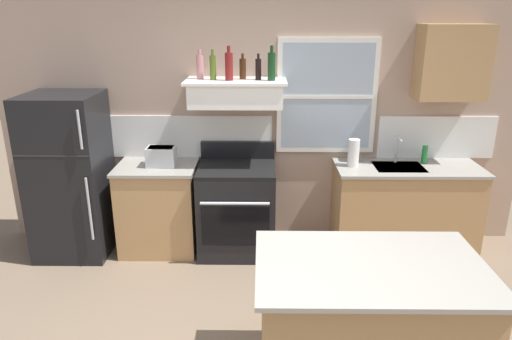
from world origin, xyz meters
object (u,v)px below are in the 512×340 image
dish_soap_bottle (424,155)px  bottle_olive_oil_square (213,67)px  bottle_balsamic_dark (258,69)px  bottle_dark_green_wine (272,66)px  kitchen_island (366,327)px  bottle_brown_stout (243,68)px  paper_towel_roll (354,153)px  toaster (161,156)px  refrigerator (70,176)px  bottle_red_label_wine (229,66)px  bottle_rose_pink (200,67)px  stove_range (237,208)px

dish_soap_bottle → bottle_olive_oil_square: bearing=-178.6°
bottle_balsamic_dark → bottle_dark_green_wine: bottle_dark_green_wine is taller
dish_soap_bottle → kitchen_island: 2.30m
bottle_dark_green_wine → bottle_olive_oil_square: bearing=176.5°
bottle_brown_stout → dish_soap_bottle: size_ratio=1.34×
paper_towel_roll → bottle_olive_oil_square: bearing=178.0°
toaster → bottle_olive_oil_square: bearing=6.1°
refrigerator → bottle_dark_green_wine: bottle_dark_green_wine is taller
dish_soap_bottle → bottle_dark_green_wine: bearing=-176.8°
toaster → bottle_olive_oil_square: size_ratio=1.06×
bottle_red_label_wine → bottle_brown_stout: bottle_red_label_wine is taller
refrigerator → bottle_dark_green_wine: (1.99, 0.07, 1.07)m
bottle_dark_green_wine → dish_soap_bottle: size_ratio=1.77×
refrigerator → bottle_brown_stout: bearing=5.4°
refrigerator → bottle_rose_pink: bottle_rose_pink is taller
bottle_olive_oil_square → bottle_red_label_wine: 0.16m
toaster → bottle_red_label_wine: bottle_red_label_wine is taller
bottle_rose_pink → kitchen_island: bearing=-58.3°
paper_towel_roll → kitchen_island: paper_towel_roll is taller
bottle_olive_oil_square → paper_towel_roll: bottle_olive_oil_square is taller
toaster → bottle_red_label_wine: 1.10m
bottle_rose_pink → bottle_olive_oil_square: 0.15m
bottle_red_label_wine → bottle_balsamic_dark: 0.28m
bottle_balsamic_dark → dish_soap_bottle: 1.87m
stove_range → bottle_dark_green_wine: bottle_dark_green_wine is taller
bottle_dark_green_wine → kitchen_island: 2.46m
stove_range → bottle_brown_stout: 1.39m
stove_range → kitchen_island: size_ratio=0.78×
stove_range → bottle_red_label_wine: bearing=136.9°
bottle_red_label_wine → bottle_brown_stout: 0.15m
kitchen_island → bottle_red_label_wine: bearing=116.7°
paper_towel_roll → dish_soap_bottle: size_ratio=1.50×
refrigerator → bottle_brown_stout: size_ratio=6.77×
toaster → bottle_olive_oil_square: 1.01m
toaster → bottle_brown_stout: bottle_brown_stout is taller
toaster → bottle_rose_pink: size_ratio=1.08×
toaster → dish_soap_bottle: bearing=2.4°
refrigerator → bottle_balsamic_dark: (1.86, 0.13, 1.03)m
refrigerator → bottle_rose_pink: 1.68m
paper_towel_roll → kitchen_island: bearing=-97.1°
bottle_brown_stout → dish_soap_bottle: bearing=-0.1°
bottle_red_label_wine → paper_towel_roll: bottle_red_label_wine is taller
toaster → dish_soap_bottle: 2.62m
bottle_balsamic_dark → bottle_dark_green_wine: bearing=-24.2°
bottle_dark_green_wine → refrigerator: bearing=-177.9°
bottle_rose_pink → kitchen_island: (1.25, -2.03, -1.40)m
refrigerator → stove_range: 1.69m
bottle_balsamic_dark → paper_towel_roll: (0.94, -0.07, -0.80)m
toaster → paper_towel_roll: (1.89, 0.01, 0.04)m
bottle_rose_pink → bottle_dark_green_wine: bearing=-8.7°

